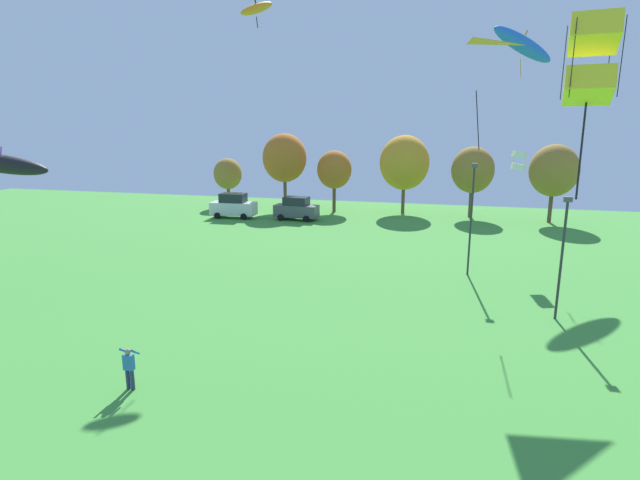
{
  "coord_description": "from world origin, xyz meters",
  "views": [
    {
      "loc": [
        3.59,
        -0.22,
        8.95
      ],
      "look_at": [
        -0.2,
        14.21,
        5.56
      ],
      "focal_mm": 28.0,
      "sensor_mm": 36.0,
      "label": 1
    }
  ],
  "objects_px": {
    "parked_car_second_from_left": "(296,209)",
    "treeline_tree_0": "(228,174)",
    "kite_flying_2": "(518,161)",
    "light_post_1": "(562,251)",
    "treeline_tree_1": "(285,158)",
    "kite_flying_4": "(465,68)",
    "kite_flying_8": "(257,8)",
    "kite_flying_3": "(523,45)",
    "treeline_tree_5": "(554,171)",
    "treeline_tree_4": "(473,170)",
    "person_standing_near_foreground": "(129,366)",
    "parked_car_leftmost": "(233,206)",
    "light_post_0": "(471,214)",
    "kite_flying_7": "(591,61)",
    "treeline_tree_3": "(404,163)",
    "kite_flying_6": "(1,164)",
    "treeline_tree_2": "(334,170)"
  },
  "relations": [
    {
      "from": "kite_flying_3",
      "to": "treeline_tree_3",
      "type": "xyz_separation_m",
      "value": [
        -9.21,
        13.74,
        -9.34
      ]
    },
    {
      "from": "kite_flying_3",
      "to": "treeline_tree_5",
      "type": "height_order",
      "value": "kite_flying_3"
    },
    {
      "from": "treeline_tree_1",
      "to": "treeline_tree_5",
      "type": "height_order",
      "value": "treeline_tree_1"
    },
    {
      "from": "kite_flying_2",
      "to": "kite_flying_8",
      "type": "relative_size",
      "value": 0.55
    },
    {
      "from": "kite_flying_3",
      "to": "treeline_tree_4",
      "type": "bearing_deg",
      "value": 100.34
    },
    {
      "from": "treeline_tree_4",
      "to": "treeline_tree_1",
      "type": "bearing_deg",
      "value": -178.25
    },
    {
      "from": "parked_car_leftmost",
      "to": "treeline_tree_2",
      "type": "bearing_deg",
      "value": 31.93
    },
    {
      "from": "parked_car_leftmost",
      "to": "treeline_tree_0",
      "type": "relative_size",
      "value": 0.84
    },
    {
      "from": "kite_flying_6",
      "to": "kite_flying_8",
      "type": "relative_size",
      "value": 1.73
    },
    {
      "from": "kite_flying_6",
      "to": "kite_flying_8",
      "type": "height_order",
      "value": "kite_flying_8"
    },
    {
      "from": "parked_car_leftmost",
      "to": "treeline_tree_4",
      "type": "distance_m",
      "value": 24.28
    },
    {
      "from": "kite_flying_6",
      "to": "light_post_1",
      "type": "bearing_deg",
      "value": 9.46
    },
    {
      "from": "person_standing_near_foreground",
      "to": "light_post_0",
      "type": "height_order",
      "value": "light_post_0"
    },
    {
      "from": "kite_flying_2",
      "to": "light_post_0",
      "type": "distance_m",
      "value": 5.55
    },
    {
      "from": "parked_car_second_from_left",
      "to": "treeline_tree_4",
      "type": "relative_size",
      "value": 0.61
    },
    {
      "from": "light_post_0",
      "to": "treeline_tree_0",
      "type": "relative_size",
      "value": 1.25
    },
    {
      "from": "person_standing_near_foreground",
      "to": "light_post_0",
      "type": "distance_m",
      "value": 21.27
    },
    {
      "from": "kite_flying_4",
      "to": "kite_flying_8",
      "type": "distance_m",
      "value": 12.71
    },
    {
      "from": "treeline_tree_1",
      "to": "treeline_tree_4",
      "type": "height_order",
      "value": "treeline_tree_1"
    },
    {
      "from": "kite_flying_2",
      "to": "treeline_tree_3",
      "type": "distance_m",
      "value": 20.76
    },
    {
      "from": "parked_car_second_from_left",
      "to": "kite_flying_6",
      "type": "bearing_deg",
      "value": -101.96
    },
    {
      "from": "kite_flying_8",
      "to": "treeline_tree_5",
      "type": "xyz_separation_m",
      "value": [
        21.08,
        21.32,
        -10.88
      ]
    },
    {
      "from": "kite_flying_2",
      "to": "kite_flying_3",
      "type": "relative_size",
      "value": 0.26
    },
    {
      "from": "light_post_1",
      "to": "kite_flying_7",
      "type": "bearing_deg",
      "value": -101.08
    },
    {
      "from": "treeline_tree_5",
      "to": "treeline_tree_0",
      "type": "bearing_deg",
      "value": 176.98
    },
    {
      "from": "treeline_tree_3",
      "to": "light_post_0",
      "type": "bearing_deg",
      "value": -74.6
    },
    {
      "from": "parked_car_second_from_left",
      "to": "light_post_1",
      "type": "bearing_deg",
      "value": -44.76
    },
    {
      "from": "kite_flying_7",
      "to": "light_post_0",
      "type": "bearing_deg",
      "value": 95.65
    },
    {
      "from": "kite_flying_2",
      "to": "kite_flying_4",
      "type": "relative_size",
      "value": 0.29
    },
    {
      "from": "kite_flying_2",
      "to": "kite_flying_3",
      "type": "distance_m",
      "value": 9.23
    },
    {
      "from": "kite_flying_6",
      "to": "light_post_0",
      "type": "distance_m",
      "value": 25.67
    },
    {
      "from": "person_standing_near_foreground",
      "to": "kite_flying_3",
      "type": "xyz_separation_m",
      "value": [
        14.79,
        26.1,
        13.77
      ]
    },
    {
      "from": "person_standing_near_foreground",
      "to": "light_post_0",
      "type": "bearing_deg",
      "value": 63.25
    },
    {
      "from": "person_standing_near_foreground",
      "to": "parked_car_leftmost",
      "type": "xyz_separation_m",
      "value": [
        -10.63,
        32.22,
        0.35
      ]
    },
    {
      "from": "kite_flying_2",
      "to": "treeline_tree_1",
      "type": "xyz_separation_m",
      "value": [
        -21.73,
        16.96,
        -1.14
      ]
    },
    {
      "from": "parked_car_second_from_left",
      "to": "treeline_tree_0",
      "type": "height_order",
      "value": "treeline_tree_0"
    },
    {
      "from": "kite_flying_4",
      "to": "treeline_tree_0",
      "type": "relative_size",
      "value": 0.82
    },
    {
      "from": "kite_flying_2",
      "to": "light_post_1",
      "type": "height_order",
      "value": "kite_flying_2"
    },
    {
      "from": "light_post_0",
      "to": "light_post_1",
      "type": "distance_m",
      "value": 7.66
    },
    {
      "from": "kite_flying_8",
      "to": "treeline_tree_2",
      "type": "bearing_deg",
      "value": 90.98
    },
    {
      "from": "kite_flying_6",
      "to": "light_post_0",
      "type": "height_order",
      "value": "kite_flying_6"
    },
    {
      "from": "kite_flying_2",
      "to": "light_post_1",
      "type": "xyz_separation_m",
      "value": [
        1.02,
        -10.31,
        -3.49
      ]
    },
    {
      "from": "kite_flying_7",
      "to": "parked_car_leftmost",
      "type": "distance_m",
      "value": 41.32
    },
    {
      "from": "kite_flying_3",
      "to": "treeline_tree_5",
      "type": "relative_size",
      "value": 0.68
    },
    {
      "from": "kite_flying_7",
      "to": "parked_car_second_from_left",
      "type": "bearing_deg",
      "value": 118.31
    },
    {
      "from": "light_post_0",
      "to": "treeline_tree_3",
      "type": "xyz_separation_m",
      "value": [
        -6.16,
        22.35,
        1.46
      ]
    },
    {
      "from": "treeline_tree_0",
      "to": "treeline_tree_1",
      "type": "xyz_separation_m",
      "value": [
        7.33,
        -1.2,
        2.0
      ]
    },
    {
      "from": "kite_flying_8",
      "to": "light_post_0",
      "type": "xyz_separation_m",
      "value": [
        13.05,
        1.25,
        -12.0
      ]
    },
    {
      "from": "kite_flying_7",
      "to": "treeline_tree_0",
      "type": "distance_m",
      "value": 48.76
    },
    {
      "from": "kite_flying_3",
      "to": "treeline_tree_3",
      "type": "height_order",
      "value": "kite_flying_3"
    }
  ]
}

